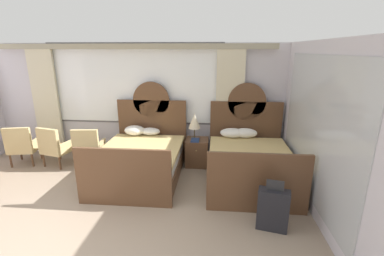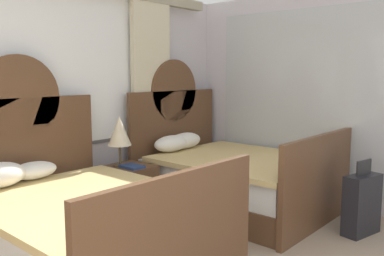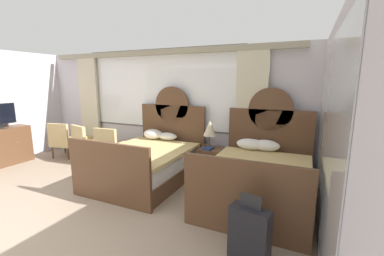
{
  "view_description": "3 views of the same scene",
  "coord_description": "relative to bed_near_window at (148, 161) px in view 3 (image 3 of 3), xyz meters",
  "views": [
    {
      "loc": [
        1.89,
        -2.23,
        2.55
      ],
      "look_at": [
        1.44,
        2.76,
        1.08
      ],
      "focal_mm": 25.07,
      "sensor_mm": 36.0,
      "label": 1
    },
    {
      "loc": [
        -1.51,
        -0.14,
        1.67
      ],
      "look_at": [
        1.52,
        2.52,
        1.13
      ],
      "focal_mm": 38.58,
      "sensor_mm": 36.0,
      "label": 2
    },
    {
      "loc": [
        3.22,
        -1.27,
        1.98
      ],
      "look_at": [
        1.39,
        2.74,
        1.15
      ],
      "focal_mm": 23.55,
      "sensor_mm": 36.0,
      "label": 3
    }
  ],
  "objects": [
    {
      "name": "table_lamp_on_nightstand",
      "position": [
        1.03,
        0.76,
        0.63
      ],
      "size": [
        0.27,
        0.27,
        0.58
      ],
      "color": "brown",
      "rests_on": "nightstand_between_beds"
    },
    {
      "name": "book_on_nightstand",
      "position": [
        1.06,
        0.59,
        0.24
      ],
      "size": [
        0.18,
        0.26,
        0.03
      ],
      "color": "navy",
      "rests_on": "nightstand_between_beds"
    },
    {
      "name": "wall_right_mirror",
      "position": [
        3.11,
        -1.08,
        0.97
      ],
      "size": [
        0.08,
        4.53,
        2.7
      ],
      "color": "silver",
      "rests_on": "ground_plane"
    },
    {
      "name": "bed_near_mirror",
      "position": [
        2.19,
        0.0,
        0.0
      ],
      "size": [
        1.62,
        2.18,
        1.85
      ],
      "color": "brown",
      "rests_on": "ground_plane"
    },
    {
      "name": "armchair_by_window_centre",
      "position": [
        -2.07,
        0.34,
        0.09
      ],
      "size": [
        0.68,
        0.68,
        0.92
      ],
      "color": "tan",
      "rests_on": "ground_plane"
    },
    {
      "name": "bed_near_window",
      "position": [
        0.0,
        0.0,
        0.0
      ],
      "size": [
        1.62,
        2.18,
        1.85
      ],
      "color": "brown",
      "rests_on": "ground_plane"
    },
    {
      "name": "armchair_by_window_left",
      "position": [
        -1.29,
        0.34,
        0.09
      ],
      "size": [
        0.61,
        0.61,
        0.92
      ],
      "color": "tan",
      "rests_on": "ground_plane"
    },
    {
      "name": "armchair_by_window_right",
      "position": [
        -2.85,
        0.34,
        0.09
      ],
      "size": [
        0.66,
        0.66,
        0.92
      ],
      "color": "tan",
      "rests_on": "ground_plane"
    },
    {
      "name": "nightstand_between_beds",
      "position": [
        1.1,
        0.69,
        -0.08
      ],
      "size": [
        0.5,
        0.53,
        0.61
      ],
      "color": "brown",
      "rests_on": "ground_plane"
    },
    {
      "name": "wall_back_window",
      "position": [
        -0.39,
        1.16,
        1.07
      ],
      "size": [
        6.94,
        0.22,
        2.71
      ],
      "color": "silver",
      "rests_on": "ground_plane"
    },
    {
      "name": "suitcase_on_floor",
      "position": [
        2.36,
        -1.52,
        -0.06
      ],
      "size": [
        0.47,
        0.28,
        0.79
      ],
      "color": "black",
      "rests_on": "ground_plane"
    }
  ]
}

